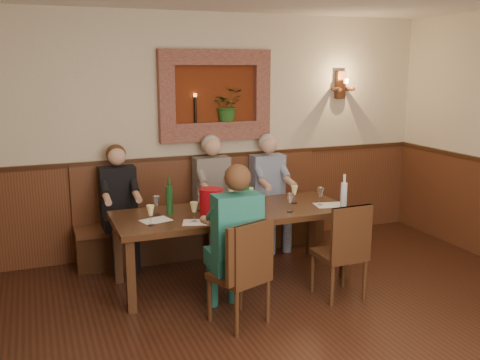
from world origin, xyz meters
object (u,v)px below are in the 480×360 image
(chair_near_right, at_px, (340,270))
(person_bench_left, at_px, (120,217))
(wine_bottle_green_a, at_px, (246,192))
(dining_table, at_px, (233,218))
(person_bench_mid, at_px, (214,206))
(wine_bottle_green_b, at_px, (169,199))
(person_bench_right, at_px, (270,201))
(water_bottle, at_px, (344,195))
(person_chair_front, at_px, (234,255))
(spittoon_bucket, at_px, (211,202))
(chair_near_left, at_px, (240,293))
(bench, at_px, (205,225))

(chair_near_right, distance_m, person_bench_left, 2.44)
(wine_bottle_green_a, bearing_deg, chair_near_right, -51.12)
(dining_table, bearing_deg, person_bench_mid, 84.15)
(person_bench_left, distance_m, wine_bottle_green_b, 0.90)
(person_bench_right, bearing_deg, wine_bottle_green_a, -128.99)
(person_bench_right, height_order, wine_bottle_green_b, person_bench_right)
(dining_table, relative_size, water_bottle, 6.56)
(person_bench_left, height_order, person_chair_front, person_chair_front)
(wine_bottle_green_a, relative_size, water_bottle, 1.15)
(dining_table, distance_m, person_bench_mid, 0.85)
(chair_near_right, height_order, spittoon_bucket, spittoon_bucket)
(wine_bottle_green_a, bearing_deg, person_bench_left, 145.37)
(chair_near_left, relative_size, wine_bottle_green_b, 2.53)
(chair_near_right, relative_size, person_bench_mid, 0.67)
(person_bench_mid, bearing_deg, bench, 129.19)
(dining_table, distance_m, chair_near_right, 1.18)
(person_bench_mid, distance_m, water_bottle, 1.59)
(chair_near_left, distance_m, chair_near_right, 1.10)
(bench, distance_m, chair_near_right, 1.89)
(chair_near_left, xyz_separation_m, wine_bottle_green_a, (0.44, 0.96, 0.65))
(dining_table, xyz_separation_m, person_bench_right, (0.81, 0.84, -0.10))
(wine_bottle_green_b, bearing_deg, chair_near_right, -31.21)
(chair_near_right, distance_m, person_chair_front, 1.13)
(person_bench_mid, relative_size, person_bench_right, 1.02)
(wine_bottle_green_b, distance_m, water_bottle, 1.77)
(chair_near_right, height_order, person_bench_mid, person_bench_mid)
(dining_table, xyz_separation_m, wine_bottle_green_b, (-0.63, 0.10, 0.23))
(chair_near_left, height_order, wine_bottle_green_b, wine_bottle_green_b)
(dining_table, xyz_separation_m, person_bench_mid, (0.09, 0.84, -0.09))
(bench, relative_size, person_bench_left, 2.21)
(person_bench_mid, bearing_deg, person_bench_left, 179.90)
(person_bench_left, relative_size, person_bench_mid, 0.96)
(person_bench_right, distance_m, wine_bottle_green_b, 1.65)
(person_bench_mid, relative_size, water_bottle, 3.85)
(dining_table, xyz_separation_m, wine_bottle_green_a, (0.16, 0.04, 0.25))
(person_bench_left, distance_m, person_bench_right, 1.81)
(chair_near_left, relative_size, person_chair_front, 0.67)
(chair_near_left, height_order, water_bottle, water_bottle)
(dining_table, bearing_deg, chair_near_left, -106.94)
(person_bench_left, relative_size, spittoon_bucket, 5.16)
(water_bottle, bearing_deg, chair_near_right, -123.96)
(bench, xyz_separation_m, person_bench_mid, (0.09, -0.11, 0.25))
(dining_table, distance_m, spittoon_bucket, 0.33)
(person_bench_left, xyz_separation_m, person_chair_front, (0.72, -1.62, 0.02))
(spittoon_bucket, relative_size, wine_bottle_green_a, 0.62)
(person_bench_right, xyz_separation_m, water_bottle, (0.27, -1.21, 0.33))
(chair_near_left, distance_m, water_bottle, 1.59)
(person_bench_left, xyz_separation_m, water_bottle, (2.08, -1.21, 0.34))
(person_chair_front, relative_size, water_bottle, 3.83)
(person_bench_mid, relative_size, wine_bottle_green_b, 3.78)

